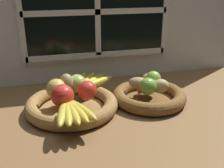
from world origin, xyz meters
TOP-DOWN VIEW (x-y plane):
  - ground_plane at (0.00, 0.00)cm, footprint 140.00×90.00cm
  - back_wall at (0.00, 29.77)cm, footprint 140.00×4.60cm
  - fruit_bowl_left at (-16.08, -1.51)cm, footprint 32.97×32.97cm
  - fruit_bowl_right at (13.66, -1.51)cm, footprint 28.13×28.13cm
  - apple_green_back at (-13.35, 3.36)cm, footprint 6.98×6.98cm
  - apple_golden_left at (-20.96, -0.31)cm, footprint 7.19×7.19cm
  - apple_red_right at (-10.66, -3.53)cm, footprint 6.78×6.78cm
  - apple_red_front at (-19.49, -6.96)cm, footprint 7.66×7.66cm
  - pear_brown at (-17.24, 1.96)cm, footprint 6.14×6.45cm
  - banana_bunch_front at (-17.37, -13.98)cm, footprint 13.64×18.92cm
  - banana_bunch_back at (-8.00, 9.12)cm, footprint 17.83×19.73cm
  - potato_back at (15.55, 2.65)cm, footprint 7.64×9.21cm
  - potato_large at (13.66, -1.51)cm, footprint 6.63×8.23cm
  - potato_small at (16.69, -4.54)cm, footprint 7.09×6.20cm
  - potato_oblong at (10.26, 1.14)cm, footprint 9.76×9.01cm
  - lime_near at (11.22, -5.18)cm, footprint 6.36×6.36cm
  - lime_far at (16.52, 2.16)cm, footprint 6.07×6.07cm
  - chili_pepper at (13.83, -4.01)cm, footprint 11.51×3.20cm

SIDE VIEW (x-z plane):
  - ground_plane at x=0.00cm, z-range -3.00..0.00cm
  - fruit_bowl_left at x=-16.08cm, z-range -0.18..4.66cm
  - fruit_bowl_right at x=13.66cm, z-range -0.17..4.67cm
  - chili_pepper at x=13.83cm, z-range 4.84..7.24cm
  - banana_bunch_back at x=-8.00cm, z-range 4.84..7.75cm
  - banana_bunch_front at x=-17.37cm, z-range 4.84..7.97cm
  - potato_large at x=13.66cm, z-range 4.84..9.12cm
  - potato_oblong at x=10.26cm, z-range 4.84..9.25cm
  - potato_back at x=15.55cm, z-range 4.84..9.72cm
  - potato_small at x=16.69cm, z-range 4.84..10.02cm
  - lime_far at x=16.52cm, z-range 4.84..10.91cm
  - lime_near at x=11.22cm, z-range 4.84..11.21cm
  - apple_red_right at x=-10.66cm, z-range 4.84..11.62cm
  - apple_green_back at x=-13.35cm, z-range 4.84..11.82cm
  - apple_golden_left at x=-20.96cm, z-range 4.84..12.03cm
  - apple_red_front at x=-19.49cm, z-range 4.84..12.50cm
  - pear_brown at x=-17.24cm, z-range 4.84..13.00cm
  - back_wall at x=0.00cm, z-range 0.38..55.38cm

